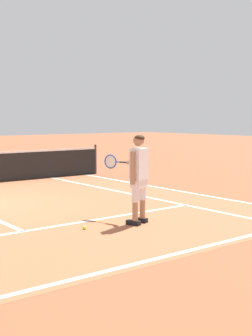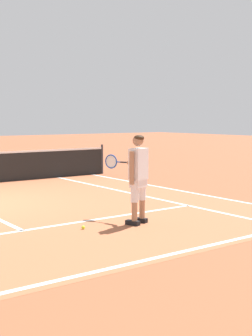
{
  "view_description": "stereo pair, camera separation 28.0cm",
  "coord_description": "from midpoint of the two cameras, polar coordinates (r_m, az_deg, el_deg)",
  "views": [
    {
      "loc": [
        -3.6,
        -10.84,
        2.03
      ],
      "look_at": [
        2.02,
        -3.66,
        1.05
      ],
      "focal_mm": 49.86,
      "sensor_mm": 36.0,
      "label": 1
    },
    {
      "loc": [
        -3.37,
        -11.01,
        2.03
      ],
      "look_at": [
        2.02,
        -3.66,
        1.05
      ],
      "focal_mm": 49.86,
      "sensor_mm": 36.0,
      "label": 2
    }
  ],
  "objects": [
    {
      "name": "tennis_player",
      "position": [
        8.89,
        2.3,
        -0.6
      ],
      "size": [
        0.57,
        1.23,
        1.71
      ],
      "color": "black",
      "rests_on": "ground"
    },
    {
      "name": "line_singles_right",
      "position": [
        12.36,
        2.26,
        -3.3
      ],
      "size": [
        0.1,
        9.09,
        0.01
      ],
      "primitive_type": "cube",
      "color": "white",
      "rests_on": "ground"
    },
    {
      "name": "line_service",
      "position": [
        8.67,
        -11.63,
        -7.51
      ],
      "size": [
        8.23,
        0.1,
        0.01
      ],
      "primitive_type": "cube",
      "color": "white",
      "rests_on": "ground"
    },
    {
      "name": "line_doubles_right",
      "position": [
        13.25,
        6.92,
        -2.7
      ],
      "size": [
        0.1,
        9.09,
        0.01
      ],
      "primitive_type": "cube",
      "color": "white",
      "rests_on": "ground"
    },
    {
      "name": "line_baseline",
      "position": [
        6.41,
        -1.28,
        -12.3
      ],
      "size": [
        10.98,
        0.1,
        0.01
      ],
      "primitive_type": "cube",
      "color": "white",
      "rests_on": "ground"
    },
    {
      "name": "tennis_ball_near_feet",
      "position": [
        8.63,
        -4.32,
        -7.26
      ],
      "size": [
        0.07,
        0.07,
        0.07
      ],
      "primitive_type": "sphere",
      "color": "#CCE02D",
      "rests_on": "ground"
    }
  ]
}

